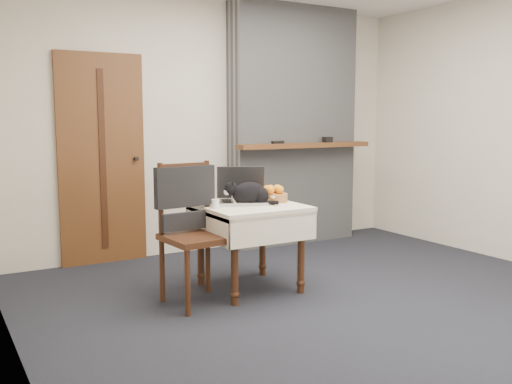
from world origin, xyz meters
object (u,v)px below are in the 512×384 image
at_px(chair, 191,213).
at_px(side_table, 250,218).
at_px(laptop, 242,194).
at_px(door, 102,160).
at_px(pill_bottle, 273,200).
at_px(cat, 250,194).
at_px(fruit_basket, 273,195).
at_px(cream_jar, 215,204).

bearing_deg(chair, side_table, -3.21).
bearing_deg(chair, laptop, 10.51).
xyz_separation_m(door, pill_bottle, (0.94, -1.57, -0.26)).
bearing_deg(cat, door, 132.77).
distance_m(door, pill_bottle, 1.85).
height_order(door, fruit_basket, door).
distance_m(door, cat, 1.68).
bearing_deg(cream_jar, pill_bottle, -8.88).
xyz_separation_m(fruit_basket, chair, (-0.78, -0.06, -0.08)).
bearing_deg(pill_bottle, chair, 172.43).
height_order(laptop, pill_bottle, laptop).
distance_m(pill_bottle, chair, 0.69).
bearing_deg(cat, chair, -164.47).
bearing_deg(fruit_basket, laptop, 162.38).
height_order(pill_bottle, chair, chair).
relative_size(laptop, pill_bottle, 7.31).
bearing_deg(pill_bottle, laptop, 124.05).
xyz_separation_m(side_table, cream_jar, (-0.32, -0.03, 0.15)).
bearing_deg(cat, laptop, 103.93).
height_order(fruit_basket, chair, chair).
relative_size(side_table, cream_jar, 11.17).
xyz_separation_m(pill_bottle, fruit_basket, (0.10, 0.15, 0.02)).
height_order(cat, fruit_basket, cat).
distance_m(side_table, fruit_basket, 0.31).
bearing_deg(side_table, laptop, 92.06).
bearing_deg(cream_jar, laptop, 26.76).
bearing_deg(fruit_basket, chair, -175.29).
xyz_separation_m(door, laptop, (0.78, -1.34, -0.23)).
bearing_deg(fruit_basket, door, 126.19).
xyz_separation_m(cat, fruit_basket, (0.26, 0.06, -0.04)).
relative_size(side_table, cat, 1.91).
xyz_separation_m(cat, chair, (-0.52, -0.01, -0.11)).
bearing_deg(fruit_basket, pill_bottle, -121.85).
height_order(door, chair, door).
relative_size(cream_jar, pill_bottle, 1.02).
xyz_separation_m(laptop, cat, (-0.00, -0.14, 0.02)).
height_order(side_table, laptop, laptop).
distance_m(laptop, fruit_basket, 0.27).
distance_m(cat, fruit_basket, 0.27).
relative_size(fruit_basket, chair, 0.23).
bearing_deg(cream_jar, door, 107.18).
height_order(side_table, cat, cat).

